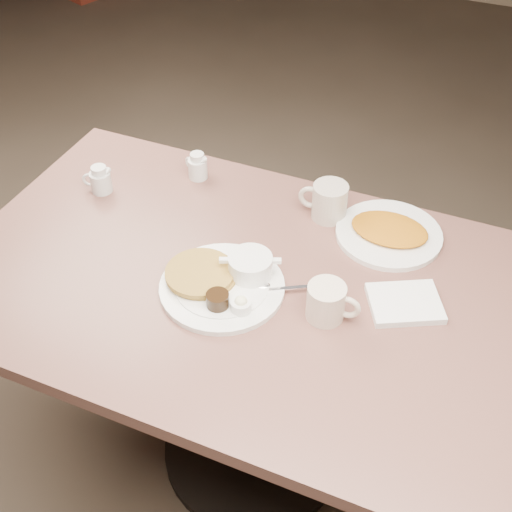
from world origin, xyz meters
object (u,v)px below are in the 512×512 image
at_px(creamer_right, 197,166).
at_px(creamer_left, 100,180).
at_px(diner_table, 253,329).
at_px(main_plate, 225,280).
at_px(coffee_mug_far, 328,201).
at_px(coffee_mug_near, 327,302).
at_px(hash_plate, 389,232).

bearing_deg(creamer_right, creamer_left, -143.09).
xyz_separation_m(diner_table, creamer_left, (-0.54, 0.17, 0.21)).
relative_size(main_plate, coffee_mug_far, 2.91).
bearing_deg(coffee_mug_near, diner_table, 170.18).
relative_size(coffee_mug_far, creamer_left, 1.59).
relative_size(creamer_right, hash_plate, 0.29).
distance_m(main_plate, hash_plate, 0.46).
bearing_deg(hash_plate, creamer_right, 175.83).
xyz_separation_m(coffee_mug_far, creamer_left, (-0.63, -0.14, -0.01)).
distance_m(diner_table, creamer_left, 0.61).
xyz_separation_m(diner_table, coffee_mug_far, (0.08, 0.32, 0.22)).
height_order(coffee_mug_near, creamer_right, coffee_mug_near).
xyz_separation_m(main_plate, hash_plate, (0.32, 0.34, -0.01)).
distance_m(creamer_left, creamer_right, 0.28).
xyz_separation_m(main_plate, coffee_mug_near, (0.26, 0.00, 0.02)).
relative_size(diner_table, coffee_mug_far, 10.93).
distance_m(coffee_mug_near, creamer_left, 0.77).
relative_size(main_plate, creamer_left, 4.62).
distance_m(main_plate, coffee_mug_far, 0.38).
xyz_separation_m(main_plate, creamer_left, (-0.49, 0.21, 0.01)).
bearing_deg(coffee_mug_near, coffee_mug_far, 108.27).
relative_size(coffee_mug_far, hash_plate, 0.49).
xyz_separation_m(diner_table, hash_plate, (0.26, 0.30, 0.18)).
bearing_deg(main_plate, coffee_mug_far, 68.48).
bearing_deg(coffee_mug_near, hash_plate, 79.78).
height_order(diner_table, coffee_mug_far, coffee_mug_far).
bearing_deg(creamer_right, hash_plate, -4.17).
relative_size(diner_table, hash_plate, 5.36).
bearing_deg(main_plate, creamer_right, 124.80).
height_order(diner_table, main_plate, main_plate).
relative_size(coffee_mug_near, creamer_right, 1.57).
bearing_deg(diner_table, creamer_right, 133.27).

